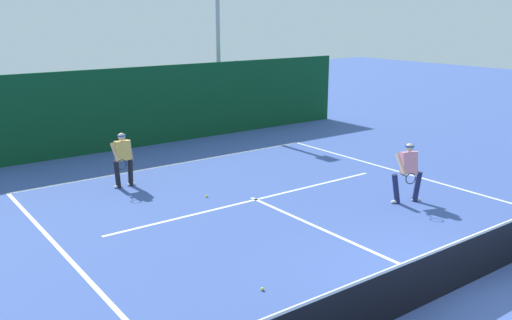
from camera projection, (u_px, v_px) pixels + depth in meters
The scene contains 11 objects.
ground_plane at pixel (456, 289), 9.99m from camera, with size 80.00×80.00×0.00m, color #3C559F.
court_line_baseline_far at pixel (176, 164), 18.35m from camera, with size 10.59×0.10×0.01m, color white.
court_line_service at pixel (256, 200), 14.81m from camera, with size 8.63×0.10×0.01m, color white.
court_line_centre at pixel (333, 234), 12.48m from camera, with size 0.10×6.40×0.01m, color white.
tennis_net at pixel (459, 264), 9.86m from camera, with size 11.60×0.09×1.10m.
player_near at pixel (408, 170), 14.38m from camera, with size 1.05×0.84×1.62m.
player_far at pixel (123, 158), 15.70m from camera, with size 0.77×0.85×1.60m.
tennis_ball at pixel (262, 289), 9.93m from camera, with size 0.07×0.07×0.07m, color #D1E033.
tennis_ball_extra at pixel (207, 196), 15.01m from camera, with size 0.07×0.07×0.07m, color #D1E033.
back_fence_windscreen at pixel (135, 108), 20.33m from camera, with size 19.52×0.12×2.99m, color #0C3E20.
light_pole at pixel (218, 27), 23.20m from camera, with size 0.55×0.44×7.02m.
Camera 1 is at (-8.30, -5.12, 4.86)m, focal length 38.42 mm.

